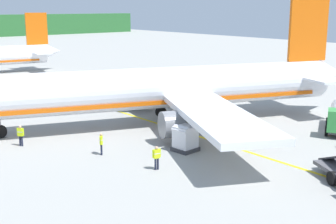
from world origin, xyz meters
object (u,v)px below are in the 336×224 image
at_px(crew_supervisor, 101,142).
at_px(airliner_foreground, 160,89).
at_px(crew_marshaller, 157,156).
at_px(cargo_container_near, 185,139).
at_px(crew_loader_right, 21,134).

bearing_deg(crew_supervisor, airliner_foreground, 25.90).
bearing_deg(crew_marshaller, cargo_container_near, 24.07).
relative_size(crew_loader_right, crew_supervisor, 1.01).
distance_m(crew_marshaller, crew_supervisor, 5.32).
bearing_deg(crew_loader_right, airliner_foreground, -6.79).
relative_size(crew_marshaller, crew_supervisor, 0.99).
bearing_deg(crew_loader_right, crew_marshaller, -65.61).
relative_size(cargo_container_near, crew_supervisor, 1.24).
bearing_deg(crew_supervisor, crew_marshaller, -76.64).
height_order(crew_marshaller, crew_supervisor, crew_supervisor).
xyz_separation_m(cargo_container_near, crew_supervisor, (-5.47, 3.28, 0.01)).
xyz_separation_m(crew_marshaller, crew_loader_right, (-5.05, 11.14, 0.02)).
xyz_separation_m(cargo_container_near, crew_loader_right, (-9.29, 9.25, 0.01)).
distance_m(cargo_container_near, crew_loader_right, 13.11).
bearing_deg(cargo_container_near, crew_loader_right, 135.14).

